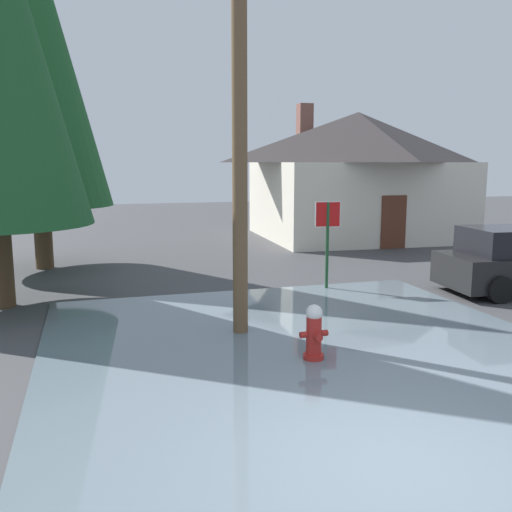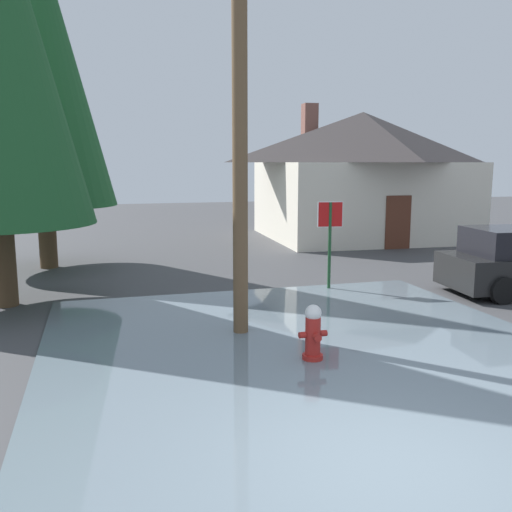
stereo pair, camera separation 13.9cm
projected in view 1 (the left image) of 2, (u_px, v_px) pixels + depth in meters
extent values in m
cube|color=#424244|center=(395.00, 469.00, 6.01)|extent=(80.00, 80.00, 0.10)
cube|color=slate|center=(343.00, 379.00, 8.34)|extent=(8.95, 12.12, 0.04)
cylinder|color=#AD231E|center=(313.00, 357.00, 9.15)|extent=(0.34, 0.34, 0.11)
cylinder|color=#AD231E|center=(314.00, 336.00, 9.09)|extent=(0.25, 0.25, 0.62)
sphere|color=white|center=(314.00, 313.00, 9.03)|extent=(0.27, 0.27, 0.27)
cylinder|color=#AD231E|center=(303.00, 335.00, 9.04)|extent=(0.11, 0.10, 0.10)
cylinder|color=#AD231E|center=(324.00, 333.00, 9.14)|extent=(0.11, 0.10, 0.10)
cylinder|color=#AD231E|center=(318.00, 337.00, 8.92)|extent=(0.12, 0.11, 0.12)
cylinder|color=brown|center=(239.00, 81.00, 9.86)|extent=(0.28, 0.28, 9.25)
cylinder|color=#1E4C28|center=(327.00, 246.00, 14.15)|extent=(0.08, 0.08, 2.23)
cube|color=white|center=(328.00, 214.00, 14.02)|extent=(0.64, 0.12, 0.65)
cube|color=red|center=(328.00, 214.00, 14.02)|extent=(0.61, 0.13, 0.61)
cube|color=silver|center=(356.00, 200.00, 24.13)|extent=(8.12, 7.23, 3.21)
pyramid|color=#332D2D|center=(358.00, 137.00, 23.69)|extent=(8.77, 7.81, 2.09)
cube|color=brown|center=(305.00, 126.00, 24.33)|extent=(0.63, 0.63, 1.88)
cube|color=#592D1E|center=(393.00, 222.00, 20.92)|extent=(1.00, 0.11, 2.00)
cylinder|color=black|center=(455.00, 274.00, 14.66)|extent=(0.66, 0.27, 0.64)
cylinder|color=black|center=(500.00, 290.00, 12.87)|extent=(0.66, 0.27, 0.64)
cylinder|color=#4C3823|center=(43.00, 237.00, 17.04)|extent=(0.53, 0.53, 1.91)
cone|color=#1E5128|center=(32.00, 55.00, 16.16)|extent=(4.25, 4.25, 8.71)
cylinder|color=#4C3823|center=(1.00, 266.00, 12.46)|extent=(0.51, 0.51, 1.85)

